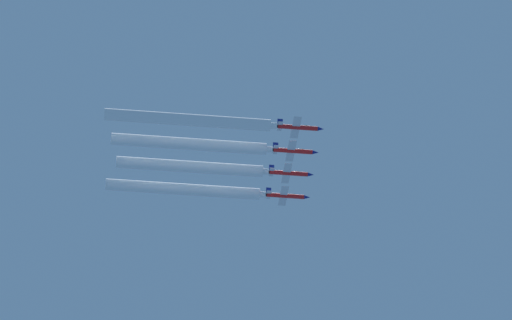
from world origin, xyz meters
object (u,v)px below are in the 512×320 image
(jet_inner_left, at_px, (290,173))
(jet_center, at_px, (294,151))
(jet_inner_right, at_px, (299,127))
(jet_far_left, at_px, (287,196))

(jet_inner_left, relative_size, jet_center, 1.00)
(jet_inner_left, relative_size, jet_inner_right, 1.00)
(jet_center, bearing_deg, jet_far_left, 178.84)
(jet_center, distance_m, jet_inner_right, 9.13)
(jet_inner_right, bearing_deg, jet_center, -179.90)
(jet_inner_left, bearing_deg, jet_far_left, 178.09)
(jet_far_left, bearing_deg, jet_inner_right, -0.74)
(jet_center, height_order, jet_inner_right, jet_center)
(jet_far_left, distance_m, jet_center, 18.35)
(jet_center, xyz_separation_m, jet_inner_right, (9.13, 0.02, -0.12))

